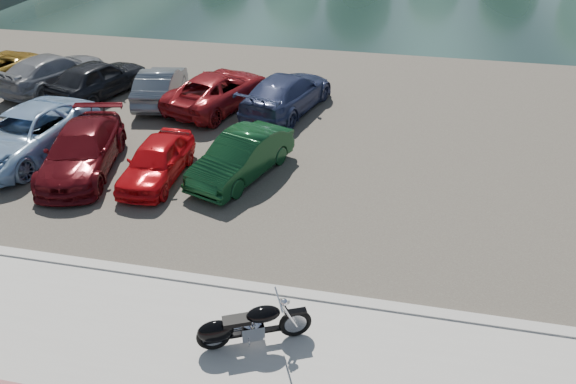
# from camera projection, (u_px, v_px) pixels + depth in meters

# --- Properties ---
(ground) EXTENTS (200.00, 200.00, 0.00)m
(ground) POSITION_uv_depth(u_px,v_px,m) (202.00, 353.00, 11.21)
(ground) COLOR #595447
(ground) RESTS_ON ground
(kerb) EXTENTS (60.00, 0.30, 0.14)m
(kerb) POSITION_uv_depth(u_px,v_px,m) (231.00, 285.00, 12.84)
(kerb) COLOR #B2AEA8
(kerb) RESTS_ON ground
(parking_lot) EXTENTS (60.00, 18.00, 0.04)m
(parking_lot) POSITION_uv_depth(u_px,v_px,m) (303.00, 125.00, 20.38)
(parking_lot) COLOR #48413A
(parking_lot) RESTS_ON ground
(motorcycle) EXTENTS (2.19, 1.18, 1.05)m
(motorcycle) POSITION_uv_depth(u_px,v_px,m) (244.00, 327.00, 11.05)
(motorcycle) COLOR black
(motorcycle) RESTS_ON promenade
(car_2) EXTENTS (2.98, 5.53, 1.47)m
(car_2) POSITION_uv_depth(u_px,v_px,m) (25.00, 134.00, 18.00)
(car_2) COLOR #9CBFE3
(car_2) RESTS_ON parking_lot
(car_3) EXTENTS (2.91, 4.98, 1.35)m
(car_3) POSITION_uv_depth(u_px,v_px,m) (82.00, 151.00, 17.16)
(car_3) COLOR #560C12
(car_3) RESTS_ON parking_lot
(car_4) EXTENTS (1.50, 3.61, 1.22)m
(car_4) POSITION_uv_depth(u_px,v_px,m) (156.00, 161.00, 16.74)
(car_4) COLOR red
(car_4) RESTS_ON parking_lot
(car_5) EXTENTS (2.61, 4.23, 1.32)m
(car_5) POSITION_uv_depth(u_px,v_px,m) (241.00, 157.00, 16.87)
(car_5) COLOR #103B1C
(car_5) RESTS_ON parking_lot
(car_7) EXTENTS (3.30, 5.19, 1.40)m
(car_7) POSITION_uv_depth(u_px,v_px,m) (54.00, 71.00, 23.22)
(car_7) COLOR gray
(car_7) RESTS_ON parking_lot
(car_8) EXTENTS (2.98, 4.68, 1.48)m
(car_8) POSITION_uv_depth(u_px,v_px,m) (98.00, 78.00, 22.41)
(car_8) COLOR black
(car_8) RESTS_ON parking_lot
(car_9) EXTENTS (2.05, 4.16, 1.31)m
(car_9) POSITION_uv_depth(u_px,v_px,m) (160.00, 85.00, 21.97)
(car_9) COLOR slate
(car_9) RESTS_ON parking_lot
(car_10) EXTENTS (3.61, 5.33, 1.36)m
(car_10) POSITION_uv_depth(u_px,v_px,m) (218.00, 90.00, 21.50)
(car_10) COLOR maroon
(car_10) RESTS_ON parking_lot
(car_11) EXTENTS (3.20, 5.29, 1.43)m
(car_11) POSITION_uv_depth(u_px,v_px,m) (287.00, 93.00, 21.12)
(car_11) COLOR navy
(car_11) RESTS_ON parking_lot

